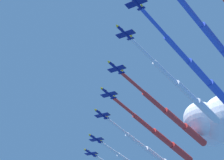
# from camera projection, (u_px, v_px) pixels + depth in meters

# --- Properties ---
(jet_port_inner) EXTENTS (65.53, 46.49, 4.27)m
(jet_port_inner) POSITION_uv_depth(u_px,v_px,m) (215.00, 40.00, 167.72)
(jet_port_inner) COLOR navy
(jet_starboard_inner) EXTENTS (67.65, 48.43, 4.17)m
(jet_starboard_inner) POSITION_uv_depth(u_px,v_px,m) (202.00, 75.00, 181.24)
(jet_starboard_inner) COLOR navy
(jet_port_mid) EXTENTS (67.97, 46.70, 4.31)m
(jet_port_mid) POSITION_uv_depth(u_px,v_px,m) (189.00, 95.00, 195.08)
(jet_port_mid) COLOR navy
(jet_starboard_mid) EXTENTS (66.66, 45.95, 4.24)m
(jet_starboard_mid) POSITION_uv_depth(u_px,v_px,m) (177.00, 120.00, 205.94)
(jet_starboard_mid) COLOR navy
(jet_port_outer) EXTENTS (65.21, 46.22, 4.22)m
(jet_port_outer) POSITION_uv_depth(u_px,v_px,m) (165.00, 140.00, 219.13)
(jet_port_outer) COLOR navy
(jet_starboard_outer) EXTENTS (67.21, 47.97, 4.21)m
(jet_starboard_outer) POSITION_uv_depth(u_px,v_px,m) (157.00, 157.00, 234.12)
(jet_starboard_outer) COLOR navy
(cloud_puff) EXTENTS (43.90, 34.89, 28.57)m
(cloud_puff) POSITION_uv_depth(u_px,v_px,m) (224.00, 121.00, 227.27)
(cloud_puff) COLOR white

